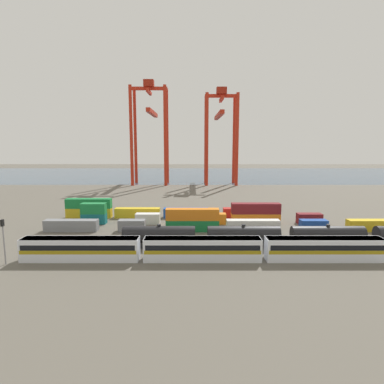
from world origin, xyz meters
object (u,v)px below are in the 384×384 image
shipping_container_4 (254,225)px  gantry_crane_west (152,123)px  passenger_train (204,248)px  shipping_container_6 (376,226)px  shipping_container_20 (236,213)px  freight_tank_row (287,236)px  gantry_crane_central (222,126)px  shipping_container_2 (194,225)px  shipping_container_12 (203,219)px  signal_mast (5,235)px

shipping_container_4 → gantry_crane_west: 100.88m
passenger_train → shipping_container_6: bearing=25.2°
passenger_train → shipping_container_20: (9.74, 32.50, -0.84)m
freight_tank_row → gantry_crane_central: bearing=92.2°
shipping_container_2 → shipping_container_20: (11.43, 13.68, 0.00)m
passenger_train → shipping_container_2: (-1.69, 18.82, -0.84)m
shipping_container_20 → shipping_container_6: bearing=-24.3°
shipping_container_12 → gantry_crane_central: 89.54m
gantry_crane_central → shipping_container_12: bearing=-97.9°
signal_mast → shipping_container_20: signal_mast is taller
signal_mast → gantry_crane_central: bearing=68.1°
passenger_train → signal_mast: bearing=-176.3°
shipping_container_4 → shipping_container_6: same height
gantry_crane_central → shipping_container_2: bearing=-98.8°
shipping_container_2 → shipping_container_12: (2.33, 6.84, 0.00)m
shipping_container_4 → shipping_container_20: same height
freight_tank_row → shipping_container_12: bearing=130.2°
freight_tank_row → gantry_crane_central: gantry_crane_central is taller
shipping_container_2 → shipping_container_20: bearing=50.1°
passenger_train → gantry_crane_central: size_ratio=1.32×
shipping_container_4 → shipping_container_2: bearing=180.0°
passenger_train → gantry_crane_west: size_ratio=1.23×
shipping_container_6 → gantry_crane_west: 113.47m
passenger_train → freight_tank_row: bearing=23.7°
freight_tank_row → gantry_crane_central: size_ratio=1.34×
freight_tank_row → shipping_container_12: size_ratio=5.18×
gantry_crane_central → passenger_train: bearing=-96.4°
passenger_train → gantry_crane_west: gantry_crane_west is taller
shipping_container_20 → gantry_crane_central: size_ratio=0.13×
shipping_container_20 → passenger_train: bearing=-106.7°
freight_tank_row → signal_mast: signal_mast is taller
shipping_container_2 → gantry_crane_central: (14.09, 91.26, 27.42)m
passenger_train → freight_tank_row: 17.79m
gantry_crane_west → gantry_crane_central: bearing=1.7°
shipping_container_20 → gantry_crane_central: bearing=88.0°
shipping_container_4 → shipping_container_20: bearing=100.2°
signal_mast → shipping_container_12: signal_mast is taller
shipping_container_12 → gantry_crane_central: size_ratio=0.26×
shipping_container_2 → gantry_crane_west: size_ratio=0.24×
shipping_container_12 → gantry_crane_central: (11.76, 84.43, 27.42)m
shipping_container_6 → signal_mast: bearing=-163.9°
shipping_container_6 → passenger_train: bearing=-154.8°
shipping_container_2 → gantry_crane_west: gantry_crane_west is taller
shipping_container_4 → shipping_container_20: size_ratio=2.00×
passenger_train → signal_mast: 32.83m
shipping_container_12 → gantry_crane_west: bearing=105.5°
signal_mast → gantry_crane_west: 114.44m
gantry_crane_west → gantry_crane_central: (34.85, 1.02, -1.42)m
gantry_crane_west → shipping_container_2: bearing=-77.0°
shipping_container_12 → shipping_container_20: (9.09, 6.84, 0.00)m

